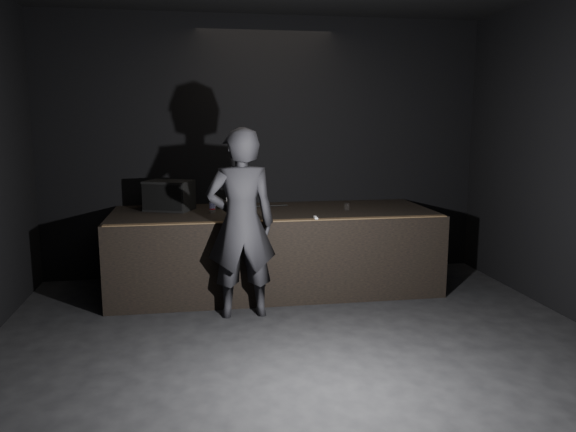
# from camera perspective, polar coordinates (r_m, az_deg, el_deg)

# --- Properties ---
(ground) EXTENTS (7.00, 7.00, 0.00)m
(ground) POSITION_cam_1_polar(r_m,az_deg,el_deg) (4.76, 3.36, -16.82)
(ground) COLOR black
(ground) RESTS_ON ground
(room_walls) EXTENTS (6.10, 7.10, 3.52)m
(room_walls) POSITION_cam_1_polar(r_m,az_deg,el_deg) (4.26, 3.63, 8.32)
(room_walls) COLOR black
(room_walls) RESTS_ON ground
(stage_riser) EXTENTS (4.00, 1.50, 1.00)m
(stage_riser) POSITION_cam_1_polar(r_m,az_deg,el_deg) (7.13, -1.46, -3.45)
(stage_riser) COLOR black
(stage_riser) RESTS_ON ground
(riser_lip) EXTENTS (3.92, 0.10, 0.01)m
(riser_lip) POSITION_cam_1_polar(r_m,az_deg,el_deg) (6.34, -0.59, -0.44)
(riser_lip) COLOR brown
(riser_lip) RESTS_ON stage_riser
(stage_monitor) EXTENTS (0.67, 0.59, 0.37)m
(stage_monitor) POSITION_cam_1_polar(r_m,az_deg,el_deg) (7.23, -12.02, 2.05)
(stage_monitor) COLOR black
(stage_monitor) RESTS_ON stage_riser
(cable) EXTENTS (0.94, 0.09, 0.02)m
(cable) POSITION_cam_1_polar(r_m,az_deg,el_deg) (7.36, -3.62, 0.98)
(cable) COLOR black
(cable) RESTS_ON stage_riser
(laptop) EXTENTS (0.34, 0.31, 0.22)m
(laptop) POSITION_cam_1_polar(r_m,az_deg,el_deg) (7.20, -5.02, 1.16)
(laptop) COLOR silver
(laptop) RESTS_ON stage_riser
(beer_can) EXTENTS (0.08, 0.08, 0.18)m
(beer_can) POSITION_cam_1_polar(r_m,az_deg,el_deg) (6.94, -7.70, 1.05)
(beer_can) COLOR silver
(beer_can) RESTS_ON stage_riser
(plastic_cup) EXTENTS (0.07, 0.07, 0.09)m
(plastic_cup) POSITION_cam_1_polar(r_m,az_deg,el_deg) (7.12, 6.01, 0.94)
(plastic_cup) COLOR white
(plastic_cup) RESTS_ON stage_riser
(wii_remote) EXTENTS (0.04, 0.15, 0.03)m
(wii_remote) POSITION_cam_1_polar(r_m,az_deg,el_deg) (6.47, 2.82, -0.19)
(wii_remote) COLOR silver
(wii_remote) RESTS_ON stage_riser
(person) EXTENTS (0.77, 0.53, 2.05)m
(person) POSITION_cam_1_polar(r_m,az_deg,el_deg) (6.05, -4.79, -0.78)
(person) COLOR black
(person) RESTS_ON ground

